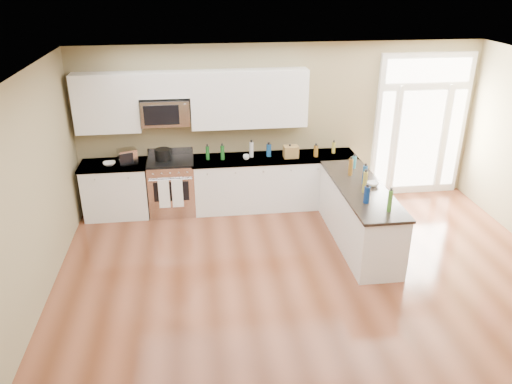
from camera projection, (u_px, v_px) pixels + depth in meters
ground at (338, 345)px, 5.66m from camera, size 8.00×8.00×0.00m
room_shell at (350, 210)px, 4.96m from camera, size 8.00×8.00×8.00m
back_cabinet_left at (117, 191)px, 8.49m from camera, size 1.10×0.66×0.94m
back_cabinet_right at (274, 183)px, 8.80m from camera, size 2.85×0.66×0.94m
peninsula_cabinet at (359, 217)px, 7.61m from camera, size 0.69×2.32×0.94m
upper_cabinet_left at (107, 103)px, 8.01m from camera, size 1.04×0.33×0.95m
upper_cabinet_right at (249, 99)px, 8.27m from camera, size 1.94×0.33×0.95m
upper_cabinet_short at (164, 84)px, 8.00m from camera, size 0.82×0.33×0.40m
microwave at (166, 112)px, 8.15m from camera, size 0.78×0.41×0.42m
entry_door at (420, 126)px, 8.99m from camera, size 1.70×0.10×2.60m
kitchen_range at (172, 186)px, 8.58m from camera, size 0.77×0.69×1.08m
stockpot at (163, 154)px, 8.37m from camera, size 0.33×0.33×0.20m
toaster_oven at (127, 156)px, 8.24m from camera, size 0.35×0.32×0.25m
cardboard_box at (291, 152)px, 8.52m from camera, size 0.25×0.19×0.20m
bowl_left at (109, 164)px, 8.20m from camera, size 0.23×0.23×0.05m
bowl_peninsula at (373, 184)px, 7.43m from camera, size 0.22×0.22×0.06m
cup_counter at (246, 157)px, 8.44m from camera, size 0.13×0.13×0.08m
counter_bottles at (314, 165)px, 7.88m from camera, size 2.40×2.40×0.31m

